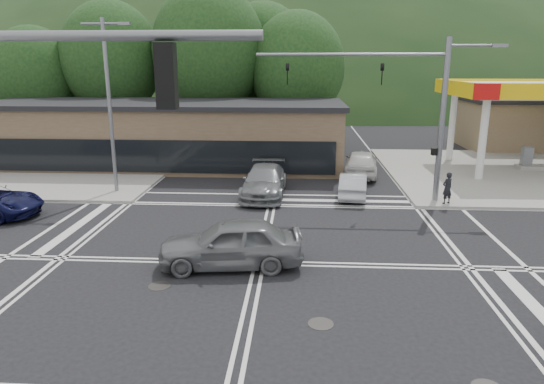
# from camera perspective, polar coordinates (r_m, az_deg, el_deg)

# --- Properties ---
(ground) EXTENTS (120.00, 120.00, 0.00)m
(ground) POSITION_cam_1_polar(r_m,az_deg,el_deg) (17.21, -1.49, -8.36)
(ground) COLOR black
(ground) RESTS_ON ground
(sidewalk_ne) EXTENTS (16.00, 16.00, 0.15)m
(sidewalk_ne) POSITION_cam_1_polar(r_m,az_deg,el_deg) (34.30, 26.74, 1.98)
(sidewalk_ne) COLOR gray
(sidewalk_ne) RESTS_ON ground
(sidewalk_nw) EXTENTS (16.00, 16.00, 0.15)m
(sidewalk_nw) POSITION_cam_1_polar(r_m,az_deg,el_deg) (35.49, -24.19, 2.66)
(sidewalk_nw) COLOR gray
(sidewalk_nw) RESTS_ON ground
(convenience_store) EXTENTS (10.00, 6.00, 3.80)m
(convenience_store) POSITION_cam_1_polar(r_m,az_deg,el_deg) (45.07, 28.00, 6.93)
(convenience_store) COLOR #846B4F
(convenience_store) RESTS_ON ground
(commercial_row) EXTENTS (24.00, 8.00, 4.00)m
(commercial_row) POSITION_cam_1_polar(r_m,az_deg,el_deg) (34.41, -12.53, 6.53)
(commercial_row) COLOR brown
(commercial_row) RESTS_ON ground
(hill_north) EXTENTS (252.00, 126.00, 140.00)m
(hill_north) POSITION_cam_1_polar(r_m,az_deg,el_deg) (105.98, 2.71, 11.19)
(hill_north) COLOR #1C3718
(hill_north) RESTS_ON ground
(tree_n_a) EXTENTS (8.00, 8.00, 11.75)m
(tree_n_a) POSITION_cam_1_polar(r_m,az_deg,el_deg) (42.63, -18.36, 14.63)
(tree_n_a) COLOR #382619
(tree_n_a) RESTS_ON ground
(tree_n_b) EXTENTS (9.00, 9.00, 12.98)m
(tree_n_b) POSITION_cam_1_polar(r_m,az_deg,el_deg) (40.45, -7.40, 16.18)
(tree_n_b) COLOR #382619
(tree_n_b) RESTS_ON ground
(tree_n_c) EXTENTS (7.60, 7.60, 10.87)m
(tree_n_c) POSITION_cam_1_polar(r_m,az_deg,el_deg) (39.76, 2.95, 14.43)
(tree_n_c) COLOR #382619
(tree_n_c) RESTS_ON ground
(tree_n_d) EXTENTS (6.80, 6.80, 9.76)m
(tree_n_d) POSITION_cam_1_polar(r_m,az_deg,el_deg) (44.28, -26.10, 12.18)
(tree_n_d) COLOR #382619
(tree_n_d) RESTS_ON ground
(tree_n_e) EXTENTS (8.40, 8.40, 11.98)m
(tree_n_e) POSITION_cam_1_polar(r_m,az_deg,el_deg) (43.89, -1.05, 15.34)
(tree_n_e) COLOR #382619
(tree_n_e) RESTS_ON ground
(streetlight_nw) EXTENTS (2.50, 0.25, 9.00)m
(streetlight_nw) POSITION_cam_1_polar(r_m,az_deg,el_deg) (26.69, -18.51, 10.39)
(streetlight_nw) COLOR slate
(streetlight_nw) RESTS_ON ground
(signal_mast_ne) EXTENTS (11.65, 0.30, 8.00)m
(signal_mast_ne) POSITION_cam_1_polar(r_m,az_deg,el_deg) (24.66, 16.71, 10.27)
(signal_mast_ne) COLOR slate
(signal_mast_ne) RESTS_ON ground
(car_grey_center) EXTENTS (5.11, 2.55, 1.67)m
(car_grey_center) POSITION_cam_1_polar(r_m,az_deg,el_deg) (16.73, -4.86, -6.02)
(car_grey_center) COLOR slate
(car_grey_center) RESTS_ON ground
(car_queue_a) EXTENTS (1.83, 4.04, 1.29)m
(car_queue_a) POSITION_cam_1_polar(r_m,az_deg,el_deg) (25.66, 9.51, 0.81)
(car_queue_a) COLOR #B5B8BD
(car_queue_a) RESTS_ON ground
(car_queue_b) EXTENTS (2.55, 5.04, 1.65)m
(car_queue_b) POSITION_cam_1_polar(r_m,az_deg,el_deg) (30.59, 10.46, 3.38)
(car_queue_b) COLOR silver
(car_queue_b) RESTS_ON ground
(car_northbound) EXTENTS (2.32, 5.42, 1.56)m
(car_northbound) POSITION_cam_1_polar(r_m,az_deg,el_deg) (25.55, -0.91, 1.27)
(car_northbound) COLOR slate
(car_northbound) RESTS_ON ground
(pedestrian) EXTENTS (0.68, 0.61, 1.57)m
(pedestrian) POSITION_cam_1_polar(r_m,az_deg,el_deg) (25.03, 19.93, 0.44)
(pedestrian) COLOR black
(pedestrian) RESTS_ON sidewalk_ne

